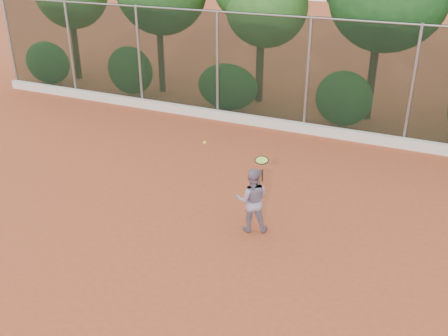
% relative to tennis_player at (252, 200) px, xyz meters
% --- Properties ---
extents(ground, '(80.00, 80.00, 0.00)m').
position_rel_tennis_player_xyz_m(ground, '(-0.68, -0.91, -0.70)').
color(ground, '#A34826').
rests_on(ground, ground).
extents(concrete_curb, '(24.00, 0.20, 0.30)m').
position_rel_tennis_player_xyz_m(concrete_curb, '(-0.68, 5.91, -0.55)').
color(concrete_curb, silver).
rests_on(concrete_curb, ground).
extents(tennis_player, '(0.83, 0.74, 1.40)m').
position_rel_tennis_player_xyz_m(tennis_player, '(0.00, 0.00, 0.00)').
color(tennis_player, gray).
rests_on(tennis_player, ground).
extents(chainlink_fence, '(24.09, 0.09, 3.50)m').
position_rel_tennis_player_xyz_m(chainlink_fence, '(-0.68, 6.09, 1.16)').
color(chainlink_fence, black).
rests_on(chainlink_fence, ground).
extents(tennis_racket, '(0.33, 0.33, 0.53)m').
position_rel_tennis_player_xyz_m(tennis_racket, '(0.24, -0.15, 0.96)').
color(tennis_racket, black).
rests_on(tennis_racket, ground).
extents(tennis_ball_in_flight, '(0.07, 0.07, 0.07)m').
position_rel_tennis_player_xyz_m(tennis_ball_in_flight, '(-0.91, -0.30, 1.22)').
color(tennis_ball_in_flight, yellow).
rests_on(tennis_ball_in_flight, ground).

